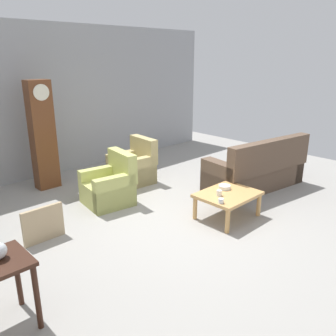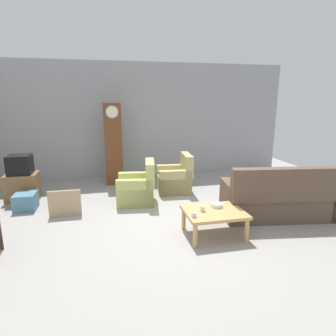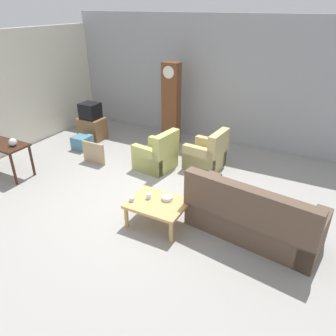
# 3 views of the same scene
# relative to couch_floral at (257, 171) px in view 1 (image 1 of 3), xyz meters

# --- Properties ---
(ground_plane) EXTENTS (10.40, 10.40, 0.00)m
(ground_plane) POSITION_rel_couch_floral_xyz_m (-2.09, 0.12, -0.36)
(ground_plane) COLOR #999691
(garage_door_wall) EXTENTS (8.40, 0.16, 3.20)m
(garage_door_wall) POSITION_rel_couch_floral_xyz_m (-2.09, 3.72, 1.24)
(garage_door_wall) COLOR #9EA0A5
(garage_door_wall) RESTS_ON ground_plane
(couch_floral) EXTENTS (2.21, 1.18, 1.04)m
(couch_floral) POSITION_rel_couch_floral_xyz_m (0.00, 0.00, 0.00)
(couch_floral) COLOR brown
(couch_floral) RESTS_ON ground_plane
(armchair_olive_near) EXTENTS (0.89, 0.86, 0.92)m
(armchair_olive_near) POSITION_rel_couch_floral_xyz_m (-2.54, 1.39, -0.05)
(armchair_olive_near) COLOR #B7BC66
(armchair_olive_near) RESTS_ON ground_plane
(armchair_olive_far) EXTENTS (0.85, 0.82, 0.92)m
(armchair_olive_far) POSITION_rel_couch_floral_xyz_m (-1.55, 1.96, -0.05)
(armchair_olive_far) COLOR tan
(armchair_olive_far) RESTS_ON ground_plane
(coffee_table_wood) EXTENTS (0.96, 0.76, 0.43)m
(coffee_table_wood) POSITION_rel_couch_floral_xyz_m (-1.50, -0.41, 0.01)
(coffee_table_wood) COLOR tan
(coffee_table_wood) RESTS_ON ground_plane
(grandfather_clock) EXTENTS (0.44, 0.30, 2.11)m
(grandfather_clock) POSITION_rel_couch_floral_xyz_m (-2.98, 2.94, 0.71)
(grandfather_clock) COLOR brown
(grandfather_clock) RESTS_ON ground_plane
(framed_picture_leaning) EXTENTS (0.60, 0.05, 0.52)m
(framed_picture_leaning) POSITION_rel_couch_floral_xyz_m (-3.99, 0.94, -0.10)
(framed_picture_leaning) COLOR tan
(framed_picture_leaning) RESTS_ON ground_plane
(cup_white_porcelain) EXTENTS (0.08, 0.08, 0.09)m
(cup_white_porcelain) POSITION_rel_couch_floral_xyz_m (-1.69, -0.38, 0.12)
(cup_white_porcelain) COLOR white
(cup_white_porcelain) RESTS_ON coffee_table_wood
(cup_blue_rimmed) EXTENTS (0.08, 0.08, 0.07)m
(cup_blue_rimmed) POSITION_rel_couch_floral_xyz_m (-1.90, -0.58, 0.11)
(cup_blue_rimmed) COLOR silver
(cup_blue_rimmed) RESTS_ON coffee_table_wood
(bowl_white_stacked) EXTENTS (0.20, 0.20, 0.06)m
(bowl_white_stacked) POSITION_rel_couch_floral_xyz_m (-1.39, -0.26, 0.10)
(bowl_white_stacked) COLOR white
(bowl_white_stacked) RESTS_ON coffee_table_wood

